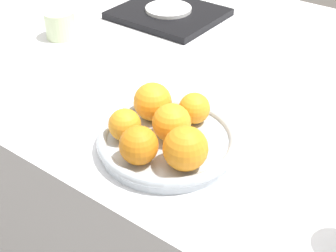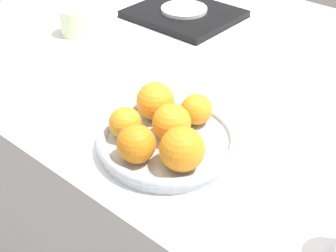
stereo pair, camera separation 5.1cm
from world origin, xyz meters
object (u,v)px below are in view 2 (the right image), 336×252
(orange_0, at_px, (172,123))
(orange_4, at_px, (197,109))
(orange_5, at_px, (125,123))
(fruit_platter, at_px, (168,141))
(serving_tray, at_px, (184,14))
(cup_0, at_px, (75,22))
(side_plate, at_px, (184,9))
(orange_1, at_px, (136,144))
(orange_2, at_px, (155,101))
(orange_3, at_px, (182,149))

(orange_0, xyz_separation_m, orange_4, (0.00, 0.07, -0.01))
(orange_5, bearing_deg, fruit_platter, 35.48)
(serving_tray, relative_size, cup_0, 3.68)
(orange_0, distance_m, side_plate, 0.63)
(fruit_platter, distance_m, orange_4, 0.08)
(orange_1, distance_m, orange_4, 0.16)
(fruit_platter, xyz_separation_m, orange_2, (-0.06, 0.04, 0.04))
(orange_1, distance_m, serving_tray, 0.69)
(orange_1, height_order, serving_tray, orange_1)
(orange_0, bearing_deg, side_plate, 127.17)
(orange_4, bearing_deg, orange_5, -120.40)
(orange_4, distance_m, cup_0, 0.55)
(fruit_platter, distance_m, cup_0, 0.57)
(cup_0, bearing_deg, side_plate, 62.38)
(orange_5, height_order, cup_0, orange_5)
(orange_0, distance_m, orange_4, 0.07)
(orange_0, xyz_separation_m, orange_5, (-0.07, -0.05, -0.01))
(orange_3, distance_m, serving_tray, 0.71)
(side_plate, bearing_deg, fruit_platter, -53.43)
(orange_4, distance_m, serving_tray, 0.57)
(orange_2, xyz_separation_m, serving_tray, (-0.31, 0.47, -0.05))
(orange_5, height_order, side_plate, orange_5)
(orange_3, height_order, serving_tray, orange_3)
(orange_5, xyz_separation_m, serving_tray, (-0.31, 0.55, -0.04))
(orange_1, bearing_deg, orange_3, 26.30)
(orange_4, relative_size, orange_5, 1.00)
(orange_2, bearing_deg, fruit_platter, -29.98)
(orange_3, relative_size, side_plate, 0.57)
(orange_0, relative_size, cup_0, 0.88)
(orange_0, xyz_separation_m, cup_0, (-0.53, 0.21, -0.02))
(orange_4, height_order, orange_5, same)
(orange_4, height_order, cup_0, orange_4)
(orange_1, height_order, orange_3, orange_3)
(side_plate, bearing_deg, orange_5, -60.58)
(orange_5, height_order, serving_tray, orange_5)
(serving_tray, relative_size, side_plate, 2.18)
(orange_2, xyz_separation_m, orange_5, (0.00, -0.08, -0.01))
(orange_0, bearing_deg, orange_1, -94.28)
(orange_2, bearing_deg, side_plate, 123.53)
(orange_3, distance_m, orange_5, 0.13)
(serving_tray, bearing_deg, orange_5, -60.58)
(serving_tray, bearing_deg, orange_1, -57.52)
(fruit_platter, relative_size, orange_0, 3.72)
(serving_tray, xyz_separation_m, side_plate, (0.00, 0.00, 0.02))
(side_plate, bearing_deg, serving_tray, -90.00)
(orange_1, xyz_separation_m, orange_5, (-0.06, 0.04, -0.00))
(orange_0, distance_m, orange_5, 0.09)
(orange_5, bearing_deg, orange_2, 90.45)
(orange_4, bearing_deg, orange_0, -91.61)
(orange_0, xyz_separation_m, orange_1, (-0.01, -0.09, -0.00))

